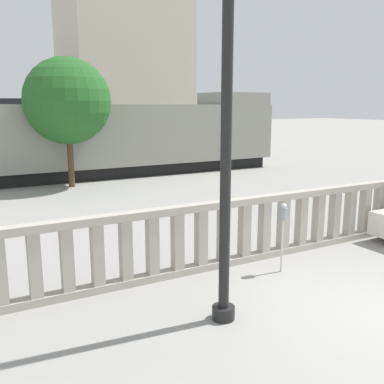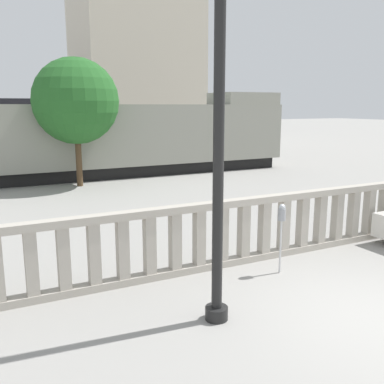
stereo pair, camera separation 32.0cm
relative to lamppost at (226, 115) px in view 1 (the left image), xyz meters
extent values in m
plane|color=gray|center=(2.22, -1.09, -3.07)|extent=(160.00, 160.00, 0.00)
cube|color=#ADA599|center=(2.22, 1.86, -3.00)|extent=(15.12, 0.24, 0.14)
cube|color=#ADA599|center=(2.22, 1.86, -1.78)|extent=(15.12, 0.24, 0.14)
cube|color=#ADA599|center=(-2.94, 1.86, -2.39)|extent=(0.20, 0.20, 1.09)
cube|color=#ADA599|center=(-2.42, 1.86, -2.39)|extent=(0.20, 0.20, 1.09)
cube|color=#ADA599|center=(-1.91, 1.86, -2.39)|extent=(0.20, 0.20, 1.09)
cube|color=#ADA599|center=(-1.39, 1.86, -2.39)|extent=(0.20, 0.20, 1.09)
cube|color=#ADA599|center=(-0.88, 1.86, -2.39)|extent=(0.20, 0.20, 1.09)
cube|color=#ADA599|center=(-0.36, 1.86, -2.39)|extent=(0.20, 0.20, 1.09)
cube|color=#ADA599|center=(0.15, 1.86, -2.39)|extent=(0.20, 0.20, 1.09)
cube|color=#ADA599|center=(0.67, 1.86, -2.39)|extent=(0.20, 0.20, 1.09)
cube|color=#ADA599|center=(1.19, 1.86, -2.39)|extent=(0.20, 0.20, 1.09)
cube|color=#ADA599|center=(1.70, 1.86, -2.39)|extent=(0.20, 0.20, 1.09)
cube|color=#ADA599|center=(2.22, 1.86, -2.39)|extent=(0.20, 0.20, 1.09)
cube|color=#ADA599|center=(2.73, 1.86, -2.39)|extent=(0.20, 0.20, 1.09)
cube|color=#ADA599|center=(3.25, 1.86, -2.39)|extent=(0.20, 0.20, 1.09)
cube|color=#ADA599|center=(3.76, 1.86, -2.39)|extent=(0.20, 0.20, 1.09)
cube|color=#ADA599|center=(4.28, 1.86, -2.39)|extent=(0.20, 0.20, 1.09)
cube|color=#ADA599|center=(4.80, 1.86, -2.39)|extent=(0.20, 0.20, 1.09)
cube|color=#ADA599|center=(5.31, 1.86, -2.39)|extent=(0.20, 0.20, 1.09)
cube|color=#ADA599|center=(5.83, 1.86, -2.39)|extent=(0.20, 0.20, 1.09)
cylinder|color=black|center=(0.00, 0.00, -2.97)|extent=(0.35, 0.35, 0.20)
cylinder|color=black|center=(0.00, 0.00, -0.29)|extent=(0.16, 0.16, 5.17)
cylinder|color=silver|center=(2.03, 1.06, -2.54)|extent=(0.04, 0.04, 1.06)
cylinder|color=gray|center=(2.03, 1.06, -1.90)|extent=(0.15, 0.15, 0.23)
sphere|color=#B2B7BC|center=(2.03, 1.06, -1.76)|extent=(0.13, 0.13, 0.13)
cube|color=gray|center=(9.59, 14.03, 0.49)|extent=(3.00, 2.44, 0.60)
cube|color=black|center=(5.68, 26.87, 0.90)|extent=(3.00, 2.68, 0.60)
cube|color=beige|center=(8.65, 28.22, 4.55)|extent=(8.87, 7.92, 15.24)
cylinder|color=#4C3823|center=(0.55, 12.09, -2.01)|extent=(0.24, 0.24, 2.12)
sphere|color=#235B23|center=(0.55, 12.09, 0.31)|extent=(3.36, 3.36, 3.36)
camera|label=1|loc=(-3.32, -5.07, 0.13)|focal=40.00mm
camera|label=2|loc=(-3.03, -5.22, 0.13)|focal=40.00mm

